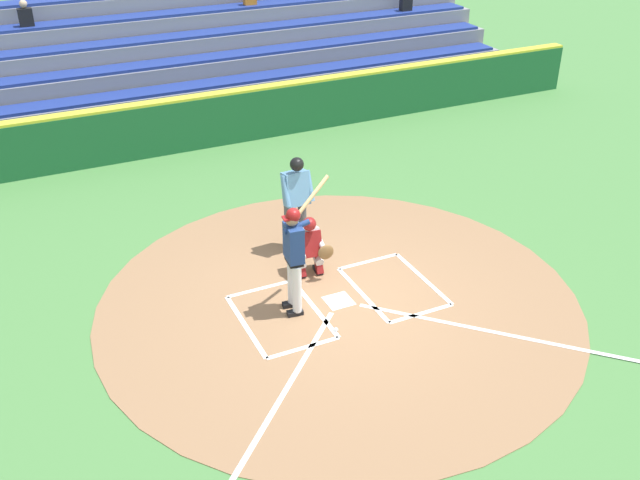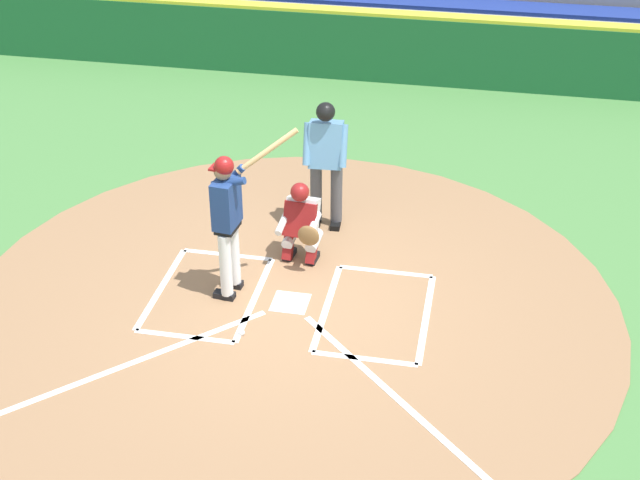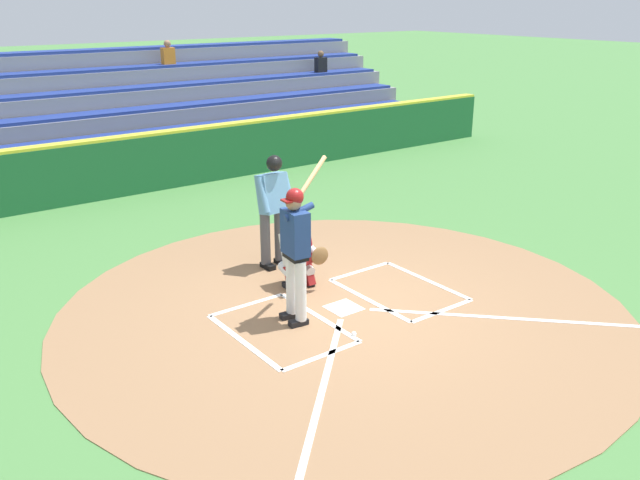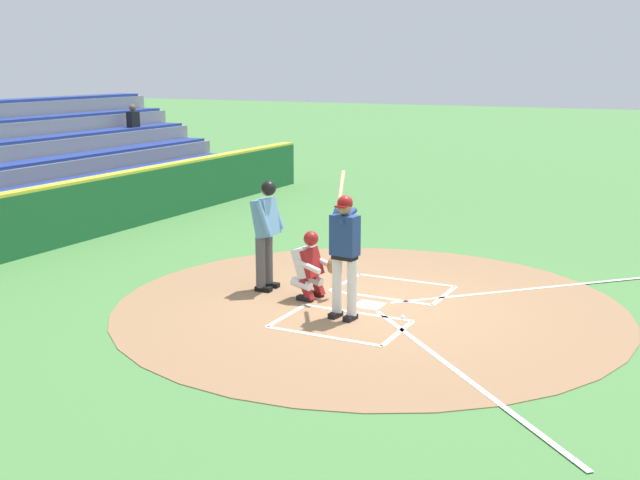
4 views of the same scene
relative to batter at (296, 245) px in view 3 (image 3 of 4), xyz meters
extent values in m
plane|color=#4C8442|center=(-0.75, 0.08, -1.10)|extent=(120.00, 120.00, 0.00)
cylinder|color=#99704C|center=(-0.75, 0.08, -1.09)|extent=(8.00, 8.00, 0.01)
cube|color=white|center=(-0.75, 0.08, -1.08)|extent=(0.44, 0.44, 0.01)
cube|color=white|center=(-1.80, -0.82, -1.08)|extent=(1.20, 0.08, 0.01)
cube|color=white|center=(-1.80, 0.98, -1.08)|extent=(1.20, 0.08, 0.01)
cube|color=white|center=(-1.20, 0.08, -1.08)|extent=(0.08, 1.80, 0.01)
cube|color=white|center=(-2.40, 0.08, -1.08)|extent=(0.08, 1.80, 0.01)
cube|color=white|center=(0.30, -0.82, -1.08)|extent=(1.20, 0.08, 0.01)
cube|color=white|center=(0.30, 0.98, -1.08)|extent=(1.20, 0.08, 0.01)
cube|color=white|center=(-0.30, 0.08, -1.08)|extent=(0.08, 1.80, 0.01)
cube|color=white|center=(0.90, 0.08, -1.08)|extent=(0.08, 1.80, 0.01)
cube|color=white|center=(1.35, 2.18, -1.08)|extent=(3.73, 3.73, 0.01)
cube|color=white|center=(-2.85, 2.18, -1.08)|extent=(3.73, 3.73, 0.01)
cylinder|color=white|center=(0.02, 0.14, -0.60)|extent=(0.15, 0.15, 0.84)
cube|color=black|center=(0.06, 0.14, -1.05)|extent=(0.27, 0.15, 0.09)
cylinder|color=white|center=(0.00, -0.12, -0.60)|extent=(0.15, 0.15, 0.84)
cube|color=black|center=(0.04, -0.12, -1.05)|extent=(0.27, 0.15, 0.09)
cube|color=black|center=(0.01, 0.01, -0.13)|extent=(0.26, 0.36, 0.10)
cube|color=navy|center=(0.01, 0.01, 0.18)|extent=(0.28, 0.42, 0.60)
sphere|color=#9E7051|center=(0.03, 0.01, 0.59)|extent=(0.21, 0.21, 0.21)
sphere|color=maroon|center=(0.01, 0.01, 0.66)|extent=(0.23, 0.23, 0.23)
cube|color=maroon|center=(0.12, 0.00, 0.63)|extent=(0.13, 0.18, 0.02)
cylinder|color=navy|center=(-0.04, 0.03, 0.46)|extent=(0.44, 0.14, 0.21)
cylinder|color=navy|center=(-0.06, -0.18, 0.46)|extent=(0.27, 0.12, 0.29)
cylinder|color=tan|center=(-0.43, -0.27, 0.76)|extent=(0.71, 0.29, 0.53)
cylinder|color=tan|center=(-0.11, -0.16, 0.52)|extent=(0.09, 0.10, 0.08)
cube|color=black|center=(-0.83, -0.90, -1.05)|extent=(0.15, 0.27, 0.09)
cube|color=maroon|center=(-0.83, -0.86, -0.90)|extent=(0.14, 0.25, 0.37)
cylinder|color=silver|center=(-0.84, -0.96, -0.82)|extent=(0.19, 0.37, 0.21)
cube|color=black|center=(-0.51, -0.93, -1.05)|extent=(0.15, 0.27, 0.09)
cube|color=maroon|center=(-0.51, -0.89, -0.90)|extent=(0.14, 0.25, 0.37)
cylinder|color=silver|center=(-0.52, -0.99, -0.82)|extent=(0.19, 0.37, 0.21)
cube|color=silver|center=(-0.68, -0.99, -0.48)|extent=(0.43, 0.40, 0.52)
cube|color=maroon|center=(-0.67, -0.88, -0.48)|extent=(0.44, 0.26, 0.46)
sphere|color=tan|center=(-0.67, -0.92, -0.11)|extent=(0.21, 0.21, 0.21)
sphere|color=maroon|center=(-0.67, -0.90, -0.09)|extent=(0.24, 0.24, 0.24)
cylinder|color=silver|center=(-0.86, -0.80, -0.50)|extent=(0.14, 0.46, 0.20)
cylinder|color=silver|center=(-0.46, -0.84, -0.50)|extent=(0.14, 0.46, 0.20)
ellipsoid|color=brown|center=(-0.84, -0.60, -0.53)|extent=(0.29, 0.13, 0.28)
cylinder|color=#4C4C51|center=(-0.96, -1.87, -0.59)|extent=(0.16, 0.16, 0.86)
cube|color=black|center=(-0.97, -1.82, -1.05)|extent=(0.15, 0.29, 0.09)
cylinder|color=#4C4C51|center=(-0.68, -1.85, -0.59)|extent=(0.16, 0.16, 0.86)
cube|color=black|center=(-0.69, -1.80, -1.05)|extent=(0.15, 0.29, 0.09)
cube|color=#5B8EB7|center=(-0.83, -1.82, 0.15)|extent=(0.46, 0.39, 0.66)
sphere|color=#9E7051|center=(-0.83, -1.78, 0.62)|extent=(0.22, 0.22, 0.22)
sphere|color=black|center=(-0.83, -1.76, 0.64)|extent=(0.25, 0.25, 0.25)
cylinder|color=#5B8EB7|center=(-1.07, -1.76, 0.18)|extent=(0.12, 0.29, 0.56)
cylinder|color=#5B8EB7|center=(-0.59, -1.73, 0.18)|extent=(0.12, 0.29, 0.56)
sphere|color=white|center=(-0.34, 0.81, -1.06)|extent=(0.07, 0.07, 0.07)
cube|color=#1E6033|center=(-0.75, -7.42, -0.47)|extent=(22.00, 0.36, 1.25)
cube|color=yellow|center=(-0.75, -7.42, 0.18)|extent=(22.00, 0.32, 0.06)
cube|color=gray|center=(-0.75, -8.44, -0.87)|extent=(20.00, 0.85, 0.45)
cube|color=navy|center=(-0.75, -8.44, -0.61)|extent=(19.60, 0.72, 0.08)
cube|color=gray|center=(-0.75, -9.29, -0.65)|extent=(20.00, 0.85, 0.90)
cube|color=navy|center=(-0.75, -9.29, -0.16)|extent=(19.60, 0.72, 0.08)
cube|color=gray|center=(-0.75, -10.14, -0.42)|extent=(20.00, 0.85, 1.35)
cube|color=navy|center=(-0.75, -10.14, 0.29)|extent=(19.60, 0.72, 0.08)
cube|color=gray|center=(-0.75, -10.99, -0.20)|extent=(20.00, 0.85, 1.80)
cube|color=navy|center=(-0.75, -10.99, 0.74)|extent=(19.60, 0.72, 0.08)
cube|color=gray|center=(-0.75, -11.84, 0.03)|extent=(20.00, 0.85, 2.25)
cube|color=navy|center=(-0.75, -11.84, 1.19)|extent=(19.60, 0.72, 0.08)
cube|color=gray|center=(-0.75, -12.69, 0.25)|extent=(20.00, 0.85, 2.70)
cube|color=navy|center=(-0.75, -12.69, 1.64)|extent=(19.60, 0.72, 0.08)
cube|color=black|center=(-8.57, -10.94, 1.01)|extent=(0.36, 0.22, 0.46)
sphere|color=brown|center=(-8.57, -10.94, 1.35)|extent=(0.20, 0.20, 0.20)
cube|color=orange|center=(-3.74, -11.79, 1.46)|extent=(0.36, 0.22, 0.46)
sphere|color=#9E7051|center=(-3.74, -11.79, 1.80)|extent=(0.20, 0.20, 0.20)
camera|label=1|loc=(3.83, 9.05, 5.79)|focal=40.96mm
camera|label=2|loc=(-2.87, 9.01, 5.41)|focal=51.78mm
camera|label=3|loc=(4.65, 6.78, 3.05)|focal=37.71mm
camera|label=4|loc=(10.41, 4.82, 2.64)|focal=44.94mm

